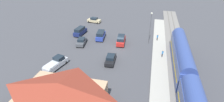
{
  "coord_description": "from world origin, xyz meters",
  "views": [
    {
      "loc": [
        -7.24,
        37.55,
        20.35
      ],
      "look_at": [
        0.74,
        4.22,
        1.0
      ],
      "focal_mm": 27.41,
      "sensor_mm": 36.0,
      "label": 1
    }
  ],
  "objects_px": {
    "station_building": "(60,97)",
    "sedan_tan": "(94,20)",
    "sedan_charcoal": "(82,41)",
    "light_pole_near_platform": "(150,25)",
    "pedestrian_on_platform": "(157,37)",
    "sedan_black": "(111,59)",
    "suv_blue": "(101,35)",
    "pickup_silver": "(56,63)",
    "suv_navy": "(80,31)",
    "suv_red": "(121,40)",
    "pedestrian_waiting_far": "(163,53)"
  },
  "relations": [
    {
      "from": "sedan_charcoal",
      "to": "light_pole_near_platform",
      "type": "xyz_separation_m",
      "value": [
        -16.81,
        -4.56,
        4.3
      ]
    },
    {
      "from": "suv_blue",
      "to": "pedestrian_waiting_far",
      "type": "bearing_deg",
      "value": 158.41
    },
    {
      "from": "light_pole_near_platform",
      "to": "station_building",
      "type": "bearing_deg",
      "value": 66.4
    },
    {
      "from": "pedestrian_on_platform",
      "to": "light_pole_near_platform",
      "type": "distance_m",
      "value": 4.87
    },
    {
      "from": "pedestrian_waiting_far",
      "to": "sedan_tan",
      "type": "xyz_separation_m",
      "value": [
        22.29,
        -18.48,
        -0.4
      ]
    },
    {
      "from": "sedan_tan",
      "to": "pickup_silver",
      "type": "distance_m",
      "value": 27.38
    },
    {
      "from": "pickup_silver",
      "to": "light_pole_near_platform",
      "type": "height_order",
      "value": "light_pole_near_platform"
    },
    {
      "from": "sedan_tan",
      "to": "sedan_charcoal",
      "type": "distance_m",
      "value": 16.53
    },
    {
      "from": "station_building",
      "to": "sedan_tan",
      "type": "height_order",
      "value": "station_building"
    },
    {
      "from": "suv_red",
      "to": "suv_blue",
      "type": "bearing_deg",
      "value": -16.04
    },
    {
      "from": "sedan_tan",
      "to": "sedan_black",
      "type": "height_order",
      "value": "same"
    },
    {
      "from": "pickup_silver",
      "to": "pedestrian_on_platform",
      "type": "bearing_deg",
      "value": -138.95
    },
    {
      "from": "sedan_black",
      "to": "pickup_silver",
      "type": "bearing_deg",
      "value": 22.9
    },
    {
      "from": "suv_blue",
      "to": "light_pole_near_platform",
      "type": "height_order",
      "value": "light_pole_near_platform"
    },
    {
      "from": "sedan_black",
      "to": "suv_red",
      "type": "distance_m",
      "value": 9.23
    },
    {
      "from": "pedestrian_waiting_far",
      "to": "sedan_black",
      "type": "xyz_separation_m",
      "value": [
        10.82,
        4.49,
        -0.4
      ]
    },
    {
      "from": "suv_navy",
      "to": "light_pole_near_platform",
      "type": "height_order",
      "value": "light_pole_near_platform"
    },
    {
      "from": "suv_blue",
      "to": "pickup_silver",
      "type": "bearing_deg",
      "value": 72.31
    },
    {
      "from": "station_building",
      "to": "suv_red",
      "type": "bearing_deg",
      "value": -100.15
    },
    {
      "from": "pedestrian_on_platform",
      "to": "suv_red",
      "type": "relative_size",
      "value": 0.34
    },
    {
      "from": "sedan_black",
      "to": "suv_navy",
      "type": "bearing_deg",
      "value": -45.39
    },
    {
      "from": "sedan_charcoal",
      "to": "pickup_silver",
      "type": "relative_size",
      "value": 0.83
    },
    {
      "from": "sedan_tan",
      "to": "pickup_silver",
      "type": "xyz_separation_m",
      "value": [
        -1.07,
        27.36,
        0.15
      ]
    },
    {
      "from": "sedan_black",
      "to": "sedan_charcoal",
      "type": "xyz_separation_m",
      "value": [
        9.34,
        -6.58,
        0.0
      ]
    },
    {
      "from": "station_building",
      "to": "sedan_tan",
      "type": "relative_size",
      "value": 2.65
    },
    {
      "from": "suv_red",
      "to": "light_pole_near_platform",
      "type": "relative_size",
      "value": 0.61
    },
    {
      "from": "pedestrian_on_platform",
      "to": "sedan_tan",
      "type": "distance_m",
      "value": 23.33
    },
    {
      "from": "pedestrian_waiting_far",
      "to": "pedestrian_on_platform",
      "type": "bearing_deg",
      "value": -82.23
    },
    {
      "from": "pickup_silver",
      "to": "light_pole_near_platform",
      "type": "relative_size",
      "value": 0.69
    },
    {
      "from": "light_pole_near_platform",
      "to": "pedestrian_on_platform",
      "type": "bearing_deg",
      "value": -138.39
    },
    {
      "from": "station_building",
      "to": "light_pole_near_platform",
      "type": "bearing_deg",
      "value": -113.6
    },
    {
      "from": "pedestrian_waiting_far",
      "to": "sedan_black",
      "type": "distance_m",
      "value": 11.72
    },
    {
      "from": "sedan_tan",
      "to": "suv_red",
      "type": "height_order",
      "value": "suv_red"
    },
    {
      "from": "pickup_silver",
      "to": "light_pole_near_platform",
      "type": "distance_m",
      "value": 24.04
    },
    {
      "from": "suv_navy",
      "to": "sedan_charcoal",
      "type": "distance_m",
      "value": 6.29
    },
    {
      "from": "pedestrian_waiting_far",
      "to": "sedan_black",
      "type": "height_order",
      "value": "pedestrian_waiting_far"
    },
    {
      "from": "sedan_black",
      "to": "sedan_tan",
      "type": "bearing_deg",
      "value": -63.46
    },
    {
      "from": "pedestrian_waiting_far",
      "to": "sedan_charcoal",
      "type": "relative_size",
      "value": 0.36
    },
    {
      "from": "suv_blue",
      "to": "light_pole_near_platform",
      "type": "relative_size",
      "value": 0.61
    },
    {
      "from": "sedan_black",
      "to": "station_building",
      "type": "bearing_deg",
      "value": 75.59
    },
    {
      "from": "pedestrian_waiting_far",
      "to": "station_building",
      "type": "bearing_deg",
      "value": 52.54
    },
    {
      "from": "pedestrian_waiting_far",
      "to": "suv_blue",
      "type": "distance_m",
      "value": 17.56
    },
    {
      "from": "sedan_black",
      "to": "light_pole_near_platform",
      "type": "relative_size",
      "value": 0.55
    },
    {
      "from": "pedestrian_on_platform",
      "to": "suv_navy",
      "type": "bearing_deg",
      "value": 2.19
    },
    {
      "from": "sedan_tan",
      "to": "light_pole_near_platform",
      "type": "bearing_deg",
      "value": 148.01
    },
    {
      "from": "pedestrian_on_platform",
      "to": "suv_navy",
      "type": "height_order",
      "value": "suv_navy"
    },
    {
      "from": "pedestrian_waiting_far",
      "to": "sedan_charcoal",
      "type": "distance_m",
      "value": 20.27
    },
    {
      "from": "pedestrian_on_platform",
      "to": "pedestrian_waiting_far",
      "type": "relative_size",
      "value": 1.0
    },
    {
      "from": "sedan_tan",
      "to": "sedan_black",
      "type": "xyz_separation_m",
      "value": [
        -11.47,
        22.97,
        0.0
      ]
    },
    {
      "from": "pedestrian_waiting_far",
      "to": "sedan_tan",
      "type": "height_order",
      "value": "pedestrian_waiting_far"
    }
  ]
}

